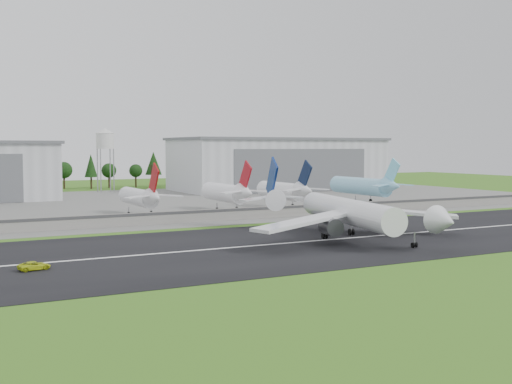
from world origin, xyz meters
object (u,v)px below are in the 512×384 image
main_airliner (350,217)px  parked_jet_skyblue (366,186)px  parked_jet_red_a (141,197)px  parked_jet_red_b (229,193)px  ground_vehicle (34,266)px  parked_jet_navy (286,191)px

main_airliner → parked_jet_skyblue: main_airliner is taller
parked_jet_red_a → parked_jet_red_b: bearing=0.1°
ground_vehicle → parked_jet_skyblue: (129.00, 77.84, 5.61)m
main_airliner → ground_vehicle: (-69.15, -5.81, -4.05)m
main_airliner → parked_jet_navy: size_ratio=1.88×
ground_vehicle → main_airliner: bearing=-97.4°
parked_jet_red_a → parked_jet_skyblue: (87.05, 5.10, 0.56)m
ground_vehicle → parked_jet_red_a: bearing=-42.2°
parked_jet_red_a → parked_jet_navy: size_ratio=1.00×
main_airliner → parked_jet_red_b: main_airliner is taller
main_airliner → parked_jet_red_b: 67.03m
main_airliner → ground_vehicle: bearing=17.2°
parked_jet_red_b → parked_jet_red_a: bearing=-179.9°
ground_vehicle → parked_jet_red_b: 101.71m
parked_jet_navy → parked_jet_skyblue: (36.99, 5.04, 0.22)m
parked_jet_red_a → parked_jet_navy: (50.06, 0.06, 0.34)m
ground_vehicle → parked_jet_red_a: size_ratio=0.17×
main_airliner → parked_jet_red_b: (1.66, 67.00, 1.35)m
parked_jet_red_a → main_airliner: bearing=-67.9°
main_airliner → parked_jet_navy: 70.80m
ground_vehicle → parked_jet_red_a: (41.95, 72.75, 5.05)m
parked_jet_red_a → parked_jet_red_b: 28.86m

